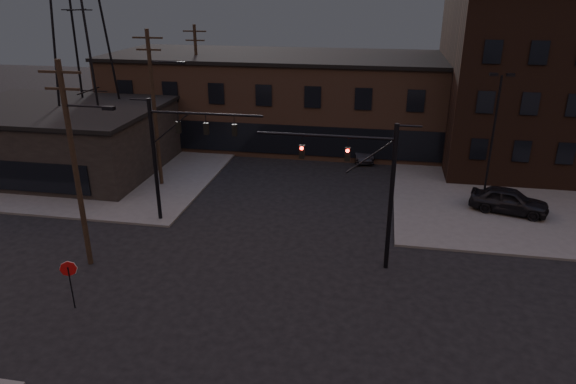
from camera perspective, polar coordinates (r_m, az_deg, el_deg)
The scene contains 16 objects.
ground at distance 25.47m, azimuth -4.37°, elevation -12.02°, with size 140.00×140.00×0.00m, color black.
sidewalk_nw at distance 52.55m, azimuth -21.94°, elevation 4.70°, with size 30.00×30.00×0.15m, color #474744.
building_row at distance 49.77m, azimuth 3.69°, elevation 10.03°, with size 40.00×12.00×8.00m, color brown.
building_left at distance 46.04m, azimuth -24.05°, elevation 5.26°, with size 16.00×12.00×5.00m, color black.
traffic_signal_near at distance 26.55m, azimuth 9.06°, elevation 1.21°, with size 7.12×0.24×8.00m.
traffic_signal_far at distance 32.30m, azimuth -12.67°, elevation 4.85°, with size 7.12×0.24×8.00m.
stop_sign at distance 26.03m, azimuth -23.15°, elevation -8.35°, with size 0.72×0.33×2.48m.
utility_pole_near at distance 28.26m, azimuth -22.54°, elevation 3.06°, with size 3.70×0.28×11.00m.
utility_pole_mid at distance 38.82m, azimuth -14.57°, elevation 9.21°, with size 3.70×0.28×11.50m.
utility_pole_far at distance 50.17m, azimuth -9.99°, elevation 11.92°, with size 2.20×0.28×11.00m.
transmission_tower at distance 45.13m, azimuth -22.42°, elevation 18.21°, with size 7.00×7.00×25.00m, color black, non-canonical shape.
lot_light_a at distance 36.21m, azimuth 21.89°, elevation 6.44°, with size 1.50×0.28×9.14m.
lot_light_b at distance 42.47m, azimuth 28.69°, elevation 7.43°, with size 1.50×0.28×9.14m.
parked_car_lot_a at distance 37.07m, azimuth 23.35°, elevation -0.85°, with size 1.98×4.93×1.68m, color black.
parked_car_lot_b at distance 47.50m, azimuth 29.22°, elevation 2.69°, with size 1.87×4.61×1.34m, color #BABABC.
car_crossing at distance 45.60m, azimuth 8.19°, elevation 4.46°, with size 1.49×4.28×1.41m, color black.
Camera 1 is at (5.68, -20.39, 14.18)m, focal length 32.00 mm.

